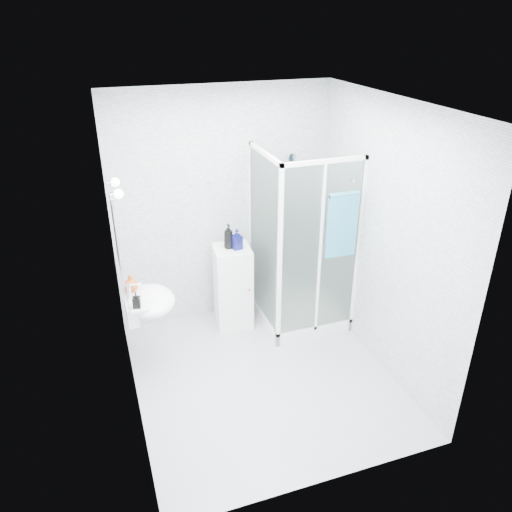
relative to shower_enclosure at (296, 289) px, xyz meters
name	(u,v)px	position (x,y,z in m)	size (l,w,h in m)	color
room	(264,258)	(-0.67, -0.77, 0.85)	(2.40, 2.60, 2.60)	silver
shower_enclosure	(296,289)	(0.00, 0.00, 0.00)	(0.90, 0.95, 2.00)	white
wall_basin	(148,302)	(-1.66, -0.32, 0.35)	(0.46, 0.56, 0.35)	white
mirror	(116,235)	(-1.85, -0.32, 1.05)	(0.02, 0.60, 0.70)	white
vanity_lights	(116,188)	(-1.80, -0.32, 1.47)	(0.10, 0.40, 0.08)	silver
wall_hooks	(200,183)	(-0.92, 0.49, 1.17)	(0.23, 0.06, 0.03)	silver
storage_cabinet	(233,287)	(-0.66, 0.24, 0.02)	(0.43, 0.44, 0.94)	white
hand_towel	(342,223)	(0.28, -0.40, 0.91)	(0.32, 0.05, 0.68)	teal
shampoo_bottle_a	(228,236)	(-0.70, 0.26, 0.63)	(0.11, 0.11, 0.27)	black
shampoo_bottle_b	(237,239)	(-0.62, 0.21, 0.61)	(0.10, 0.10, 0.22)	#0D1150
soap_dispenser_orange	(131,283)	(-1.78, -0.19, 0.50)	(0.13, 0.13, 0.17)	#B74915
soap_dispenser_black	(136,300)	(-1.76, -0.49, 0.49)	(0.07, 0.07, 0.15)	black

